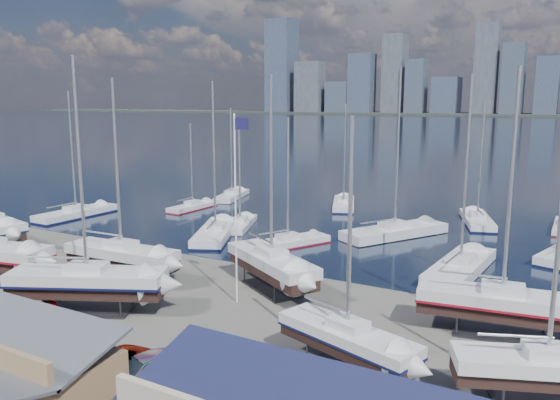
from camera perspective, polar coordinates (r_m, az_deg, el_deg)
The scene contains 24 objects.
ground at distance 39.85m, azimuth -9.26°, elevation -10.75°, with size 1400.00×1400.00×0.00m, color #605E59.
water at distance 340.00m, azimuth 25.60°, elevation 6.84°, with size 1400.00×600.00×0.40m, color #1A273C.
skyline at distance 593.99m, azimuth 26.94°, elevation 11.58°, with size 639.14×43.80×107.69m.
sailboat_cradle_2 at distance 45.71m, azimuth -16.23°, elevation -5.54°, with size 9.88×3.19×15.95m.
sailboat_cradle_3 at distance 39.75m, azimuth -19.47°, elevation -8.02°, with size 10.88×7.28×17.10m.
sailboat_cradle_4 at distance 41.67m, azimuth -0.90°, elevation -6.64°, with size 9.91×7.46×16.14m.
sailboat_cradle_5 at distance 29.74m, azimuth 7.05°, elevation -14.15°, with size 8.55×4.68×13.51m.
sailboat_cradle_6 at distance 36.39m, azimuth 22.19°, elevation -9.98°, with size 10.32×4.17×16.20m.
sailboat_cradle_7 at distance 29.38m, azimuth 26.12°, elevation -15.44°, with size 8.72×5.33×13.96m.
sailboat_moored_0 at distance 72.29m, azimuth -20.50°, elevation -1.48°, with size 3.28×10.88×16.16m.
sailboat_moored_1 at distance 73.49m, azimuth -9.12°, elevation -0.76°, with size 2.55×8.09×11.97m.
sailboat_moored_2 at distance 80.88m, azimuth -5.04°, elevation 0.34°, with size 4.97×9.55×13.89m.
sailboat_moored_3 at distance 58.19m, azimuth -6.73°, elevation -3.62°, with size 7.71×11.65×17.01m.
sailboat_moored_4 at distance 62.27m, azimuth -4.18°, elevation -2.64°, with size 5.20×8.64×12.62m.
sailboat_moored_5 at distance 74.50m, azimuth 6.67°, elevation -0.56°, with size 6.16×10.05×14.55m.
sailboat_moored_6 at distance 54.17m, azimuth 0.83°, elevation -4.60°, with size 6.26×9.05×13.28m.
sailboat_moored_7 at distance 59.15m, azimuth 11.89°, elevation -3.52°, with size 9.15×12.32×18.52m.
sailboat_moored_8 at distance 68.00m, azimuth 19.89°, elevation -2.15°, with size 5.82×10.44×15.05m.
sailboat_moored_9 at distance 48.43m, azimuth 18.32°, elevation -6.92°, with size 4.03×11.57×17.15m.
car_a at distance 39.46m, azimuth -25.19°, elevation -10.74°, with size 1.67×4.15×1.42m, color gray.
car_b at distance 34.11m, azimuth -23.89°, elevation -13.91°, with size 1.55×4.44×1.46m, color gray.
car_c at distance 29.71m, azimuth -17.62°, elevation -17.04°, with size 2.67×5.78×1.61m, color gray.
car_d at distance 29.69m, azimuth -14.13°, elevation -16.96°, with size 2.15×5.29×1.54m, color gray.
flagpole at distance 37.74m, azimuth -4.55°, elevation 0.49°, with size 1.18×0.12×13.40m.
Camera 1 is at (23.51, -38.88, 14.19)m, focal length 35.00 mm.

